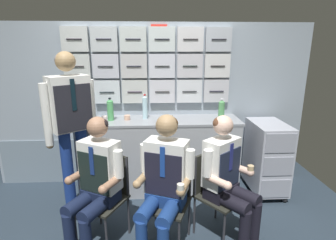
{
  "coord_description": "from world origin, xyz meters",
  "views": [
    {
      "loc": [
        0.04,
        -2.13,
        1.83
      ],
      "look_at": [
        0.18,
        0.45,
        1.13
      ],
      "focal_mm": 28.28,
      "sensor_mm": 36.0,
      "label": 1
    }
  ],
  "objects": [
    {
      "name": "coffee_cup_white",
      "position": [
        -0.78,
        0.99,
        1.0
      ],
      "size": [
        0.06,
        0.06,
        0.08
      ],
      "color": "navy",
      "rests_on": "galley_counter"
    },
    {
      "name": "water_bottle_blue_cap",
      "position": [
        -0.5,
        1.09,
        1.1
      ],
      "size": [
        0.08,
        0.08,
        0.28
      ],
      "color": "#4EA35D",
      "rests_on": "galley_counter"
    },
    {
      "name": "crew_member_left",
      "position": [
        -0.5,
        0.07,
        0.69
      ],
      "size": [
        0.58,
        0.68,
        1.25
      ],
      "color": "black",
      "rests_on": "ground"
    },
    {
      "name": "sparkling_bottle_green",
      "position": [
        -0.77,
        1.18,
        1.1
      ],
      "size": [
        0.07,
        0.07,
        0.3
      ],
      "color": "silver",
      "rests_on": "galley_counter"
    },
    {
      "name": "folding_chair_right",
      "position": [
        0.62,
        0.22,
        0.51
      ],
      "size": [
        0.56,
        0.56,
        0.83
      ],
      "color": "#2D2D33",
      "rests_on": "ground"
    },
    {
      "name": "folding_chair_center",
      "position": [
        0.18,
        0.14,
        0.51
      ],
      "size": [
        0.52,
        0.52,
        0.83
      ],
      "color": "#2D2D33",
      "rests_on": "ground"
    },
    {
      "name": "galley_counter",
      "position": [
        0.1,
        1.09,
        0.48
      ],
      "size": [
        2.04,
        0.53,
        0.96
      ],
      "color": "#989DA4",
      "rests_on": "ground"
    },
    {
      "name": "snack_banana",
      "position": [
        0.2,
        1.12,
        0.98
      ],
      "size": [
        0.17,
        0.1,
        0.04
      ],
      "color": "yellow",
      "rests_on": "galley_counter"
    },
    {
      "name": "galley_bulkhead",
      "position": [
        -0.0,
        1.37,
        1.13
      ],
      "size": [
        4.2,
        0.14,
        2.15
      ],
      "color": "#8E9BA8",
      "rests_on": "ground"
    },
    {
      "name": "crew_member_center",
      "position": [
        0.12,
        -0.01,
        0.71
      ],
      "size": [
        0.57,
        0.7,
        1.28
      ],
      "color": "black",
      "rests_on": "ground"
    },
    {
      "name": "service_trolley",
      "position": [
        1.47,
        0.94,
        0.5
      ],
      "size": [
        0.4,
        0.65,
        0.93
      ],
      "color": "black",
      "rests_on": "ground"
    },
    {
      "name": "water_bottle_tall",
      "position": [
        -0.07,
        1.15,
        1.11
      ],
      "size": [
        0.06,
        0.06,
        0.31
      ],
      "color": "#ABD4E2",
      "rests_on": "galley_counter"
    },
    {
      "name": "water_bottle_short",
      "position": [
        0.89,
        1.09,
        1.08
      ],
      "size": [
        0.08,
        0.08,
        0.26
      ],
      "color": "#529659",
      "rests_on": "galley_counter"
    },
    {
      "name": "crew_member_standing",
      "position": [
        -0.84,
        0.63,
        1.1
      ],
      "size": [
        0.46,
        0.43,
        1.8
      ],
      "color": "black",
      "rests_on": "ground"
    },
    {
      "name": "crew_member_right",
      "position": [
        0.73,
        0.1,
        0.68
      ],
      "size": [
        0.62,
        0.66,
        1.24
      ],
      "color": "black",
      "rests_on": "ground"
    },
    {
      "name": "folding_chair_left",
      "position": [
        -0.43,
        0.21,
        0.51
      ],
      "size": [
        0.54,
        0.54,
        0.83
      ],
      "color": "#2D2D33",
      "rests_on": "ground"
    },
    {
      "name": "paper_cup_tan",
      "position": [
        -0.3,
        1.1,
        0.99
      ],
      "size": [
        0.07,
        0.07,
        0.06
      ],
      "color": "tan",
      "rests_on": "galley_counter"
    },
    {
      "name": "espresso_cup_small",
      "position": [
        -0.56,
        0.99,
        1.0
      ],
      "size": [
        0.07,
        0.07,
        0.08
      ],
      "color": "silver",
      "rests_on": "galley_counter"
    }
  ]
}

